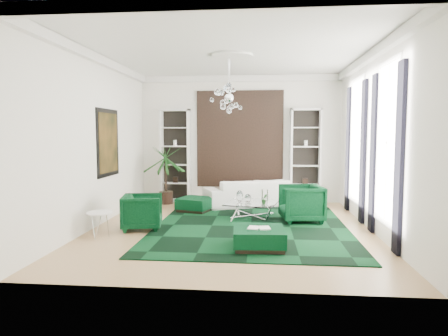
# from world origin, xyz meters

# --- Properties ---
(floor) EXTENTS (6.00, 7.00, 0.02)m
(floor) POSITION_xyz_m (0.00, 0.00, -0.01)
(floor) COLOR tan
(floor) RESTS_ON ground
(ceiling) EXTENTS (6.00, 7.00, 0.02)m
(ceiling) POSITION_xyz_m (0.00, 0.00, 3.81)
(ceiling) COLOR white
(ceiling) RESTS_ON ground
(wall_back) EXTENTS (6.00, 0.02, 3.80)m
(wall_back) POSITION_xyz_m (0.00, 3.51, 1.90)
(wall_back) COLOR white
(wall_back) RESTS_ON ground
(wall_front) EXTENTS (6.00, 0.02, 3.80)m
(wall_front) POSITION_xyz_m (0.00, -3.51, 1.90)
(wall_front) COLOR white
(wall_front) RESTS_ON ground
(wall_left) EXTENTS (0.02, 7.00, 3.80)m
(wall_left) POSITION_xyz_m (-3.01, 0.00, 1.90)
(wall_left) COLOR white
(wall_left) RESTS_ON ground
(wall_right) EXTENTS (0.02, 7.00, 3.80)m
(wall_right) POSITION_xyz_m (3.01, 0.00, 1.90)
(wall_right) COLOR white
(wall_right) RESTS_ON ground
(crown_molding) EXTENTS (6.00, 7.00, 0.18)m
(crown_molding) POSITION_xyz_m (0.00, 0.00, 3.70)
(crown_molding) COLOR white
(crown_molding) RESTS_ON ceiling
(ceiling_medallion) EXTENTS (0.90, 0.90, 0.05)m
(ceiling_medallion) POSITION_xyz_m (0.00, 0.30, 3.77)
(ceiling_medallion) COLOR white
(ceiling_medallion) RESTS_ON ceiling
(tapestry) EXTENTS (2.50, 0.06, 2.80)m
(tapestry) POSITION_xyz_m (0.00, 3.46, 1.90)
(tapestry) COLOR black
(tapestry) RESTS_ON wall_back
(shelving_left) EXTENTS (0.90, 0.38, 2.80)m
(shelving_left) POSITION_xyz_m (-1.95, 3.31, 1.40)
(shelving_left) COLOR white
(shelving_left) RESTS_ON floor
(shelving_right) EXTENTS (0.90, 0.38, 2.80)m
(shelving_right) POSITION_xyz_m (1.95, 3.31, 1.40)
(shelving_right) COLOR white
(shelving_right) RESTS_ON floor
(painting) EXTENTS (0.04, 1.30, 1.60)m
(painting) POSITION_xyz_m (-2.97, 0.60, 1.85)
(painting) COLOR black
(painting) RESTS_ON wall_left
(window_near) EXTENTS (0.03, 1.10, 2.90)m
(window_near) POSITION_xyz_m (2.99, -0.90, 1.90)
(window_near) COLOR white
(window_near) RESTS_ON wall_right
(curtain_near_a) EXTENTS (0.07, 0.30, 3.25)m
(curtain_near_a) POSITION_xyz_m (2.96, -1.68, 1.65)
(curtain_near_a) COLOR black
(curtain_near_a) RESTS_ON floor
(curtain_near_b) EXTENTS (0.07, 0.30, 3.25)m
(curtain_near_b) POSITION_xyz_m (2.96, -0.12, 1.65)
(curtain_near_b) COLOR black
(curtain_near_b) RESTS_ON floor
(window_far) EXTENTS (0.03, 1.10, 2.90)m
(window_far) POSITION_xyz_m (2.99, 1.50, 1.90)
(window_far) COLOR white
(window_far) RESTS_ON wall_right
(curtain_far_a) EXTENTS (0.07, 0.30, 3.25)m
(curtain_far_a) POSITION_xyz_m (2.96, 0.72, 1.65)
(curtain_far_a) COLOR black
(curtain_far_a) RESTS_ON floor
(curtain_far_b) EXTENTS (0.07, 0.30, 3.25)m
(curtain_far_b) POSITION_xyz_m (2.96, 2.28, 1.65)
(curtain_far_b) COLOR black
(curtain_far_b) RESTS_ON floor
(rug) EXTENTS (4.20, 5.00, 0.02)m
(rug) POSITION_xyz_m (0.43, 0.11, 0.01)
(rug) COLOR black
(rug) RESTS_ON floor
(sofa) EXTENTS (2.80, 1.95, 0.76)m
(sofa) POSITION_xyz_m (0.36, 2.77, 0.38)
(sofa) COLOR white
(sofa) RESTS_ON floor
(armchair_left) EXTENTS (0.98, 0.96, 0.76)m
(armchair_left) POSITION_xyz_m (-1.90, -0.28, 0.38)
(armchair_left) COLOR black
(armchair_left) RESTS_ON floor
(armchair_right) EXTENTS (1.07, 1.05, 0.87)m
(armchair_right) POSITION_xyz_m (1.59, 0.79, 0.44)
(armchair_right) COLOR black
(armchair_right) RESTS_ON floor
(coffee_table) EXTENTS (1.39, 1.39, 0.40)m
(coffee_table) POSITION_xyz_m (0.44, 1.02, 0.20)
(coffee_table) COLOR white
(coffee_table) RESTS_ON floor
(ottoman_side) EXTENTS (1.03, 1.03, 0.36)m
(ottoman_side) POSITION_xyz_m (-1.08, 1.79, 0.18)
(ottoman_side) COLOR black
(ottoman_side) RESTS_ON floor
(ottoman_front) EXTENTS (0.96, 0.96, 0.36)m
(ottoman_front) POSITION_xyz_m (0.62, -1.49, 0.18)
(ottoman_front) COLOR black
(ottoman_front) RESTS_ON floor
(book) EXTENTS (0.41, 0.27, 0.03)m
(book) POSITION_xyz_m (0.62, -1.49, 0.38)
(book) COLOR white
(book) RESTS_ON ottoman_front
(side_table) EXTENTS (0.53, 0.53, 0.50)m
(side_table) POSITION_xyz_m (-2.55, -1.02, 0.25)
(side_table) COLOR white
(side_table) RESTS_ON floor
(palm) EXTENTS (1.50, 1.50, 2.21)m
(palm) POSITION_xyz_m (-2.14, 2.85, 1.11)
(palm) COLOR #154716
(palm) RESTS_ON floor
(chandelier) EXTENTS (1.00, 1.00, 0.75)m
(chandelier) POSITION_xyz_m (-0.07, 0.32, 2.85)
(chandelier) COLOR white
(chandelier) RESTS_ON ceiling
(table_plant) EXTENTS (0.16, 0.15, 0.24)m
(table_plant) POSITION_xyz_m (0.73, 0.78, 0.53)
(table_plant) COLOR #154716
(table_plant) RESTS_ON coffee_table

